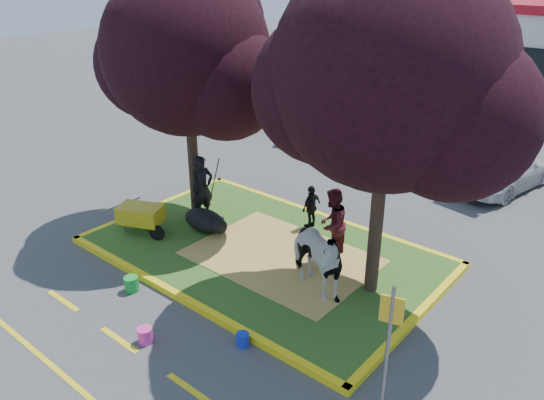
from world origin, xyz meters
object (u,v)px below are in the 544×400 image
Objects in this scene: wheelbarrow at (141,215)px; bucket_pink at (145,335)px; cow at (313,257)px; calf at (204,220)px; sign_post at (388,341)px; car_black at (252,108)px; bucket_blue at (243,340)px; bucket_green at (131,284)px; car_silver at (313,115)px; handler at (202,188)px.

bucket_pink is (3.40, -2.57, -0.51)m from wheelbarrow.
cow is 1.53× the size of calf.
car_black is (-12.55, 11.04, -0.77)m from sign_post.
sign_post reaches higher than bucket_pink.
car_black reaches higher than bucket_blue.
bucket_green is at bearing -175.99° from bucket_blue.
wheelbarrow is 2.50m from bucket_green.
sign_post is at bearing 106.74° from car_silver.
wheelbarrow reaches higher than bucket_pink.
handler is 6.81× the size of bucket_blue.
bucket_pink is 1.85m from bucket_blue.
calf is 7.16m from sign_post.
bucket_green is 13.15m from car_black.
handler is 0.91× the size of wheelbarrow.
car_silver is at bearing 77.90° from wheelbarrow.
handler is 3.59m from bucket_green.
sign_post is 0.56× the size of car_black.
calf is 4.60m from bucket_blue.
handler is 9.74m from car_black.
bucket_blue is (3.77, -2.62, -0.29)m from calf.
car_silver is at bearing 120.35° from bucket_blue.
bucket_green is (1.17, -3.28, -0.88)m from handler.
car_silver reaches higher than bucket_pink.
handler is at bearing 97.56° from cow.
handler reaches higher than bucket_green.
handler is 0.42× the size of car_silver.
handler is at bearing 109.56° from bucket_green.
bucket_green is (0.66, -2.84, -0.26)m from calf.
car_black is at bearing 126.89° from calf.
calf is 4.16× the size of bucket_pink.
sign_post is 4.71m from bucket_pink.
handler reaches higher than bucket_pink.
handler is at bearing 123.73° from bucket_pink.
handler is at bearing 140.72° from calf.
calf is at bearing 121.46° from bucket_pink.
car_silver is (-3.23, 9.33, 0.28)m from calf.
cow reaches higher than bucket_blue.
wheelbarrow is at bearing 117.38° from cow.
bucket_pink is 14.76m from car_black.
handler is (-4.34, 0.95, 0.07)m from cow.
bucket_green is at bearing 84.75° from car_silver.
wheelbarrow reaches higher than bucket_green.
bucket_blue is 13.86m from car_silver.
bucket_blue is (-2.85, -0.10, -1.39)m from sign_post.
handler reaches higher than cow.
sign_post reaches higher than bucket_green.
bucket_pink is (-4.34, -1.21, -1.37)m from sign_post.
bucket_pink is 14.18m from car_silver.
calf is 3.79× the size of bucket_green.
bucket_green is 1.10× the size of bucket_pink.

